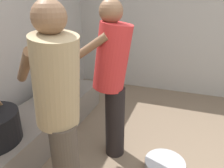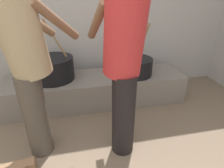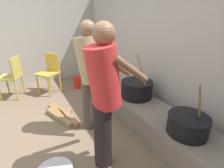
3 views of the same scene
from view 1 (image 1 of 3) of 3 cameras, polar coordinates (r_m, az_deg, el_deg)
name	(u,v)px [view 1 (image 1 of 3)]	position (r m, az deg, el deg)	size (l,w,h in m)	color
block_enclosure_right	(204,29)	(3.90, 23.04, 13.15)	(0.20, 4.73, 2.20)	#ADA8A0
hearth_ledge	(36,128)	(2.70, -19.37, -10.86)	(2.33, 0.60, 0.36)	slate
cooking_pot_main	(61,88)	(2.92, -13.33, -1.04)	(0.45, 0.45, 0.68)	black
cook_in_red_shirt	(112,74)	(2.06, -0.06, 2.53)	(0.41, 0.70, 1.58)	black
cook_in_tan_shirt	(59,105)	(1.53, -13.83, -5.40)	(0.66, 0.72, 1.59)	#4C4238
metal_mixing_bowl	(165,165)	(2.35, 13.64, -19.98)	(0.39, 0.39, 0.09)	#B7B7BC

